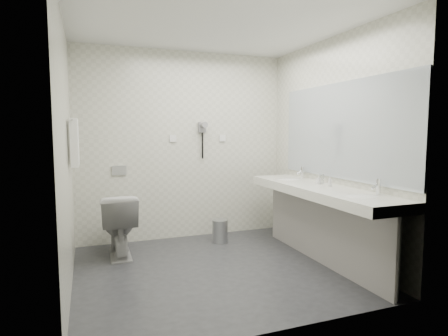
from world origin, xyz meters
name	(u,v)px	position (x,y,z in m)	size (l,w,h in m)	color
floor	(216,269)	(0.00, 0.00, 0.00)	(2.80, 2.80, 0.00)	#292A2E
ceiling	(215,23)	(0.00, 0.00, 2.50)	(2.80, 2.80, 0.00)	silver
wall_back	(184,146)	(0.00, 1.30, 1.25)	(2.80, 2.80, 0.00)	beige
wall_front	(277,159)	(0.00, -1.30, 1.25)	(2.80, 2.80, 0.00)	beige
wall_left	(66,153)	(-1.40, 0.00, 1.25)	(2.60, 2.60, 0.00)	beige
wall_right	(330,148)	(1.40, 0.00, 1.25)	(2.60, 2.60, 0.00)	beige
vanity_counter	(319,191)	(1.12, -0.20, 0.80)	(0.55, 2.20, 0.10)	silver
vanity_panel	(320,229)	(1.15, -0.20, 0.38)	(0.03, 2.15, 0.75)	gray
vanity_post_near	(397,259)	(1.18, -1.24, 0.38)	(0.06, 0.06, 0.75)	silver
vanity_post_far	(277,210)	(1.18, 0.84, 0.38)	(0.06, 0.06, 0.75)	silver
mirror	(341,131)	(1.39, -0.20, 1.45)	(0.02, 2.20, 1.05)	#B2BCC6
basin_near	(361,198)	(1.12, -0.85, 0.83)	(0.40, 0.31, 0.05)	white
basin_far	(289,180)	(1.12, 0.45, 0.83)	(0.40, 0.31, 0.05)	white
faucet_near	(378,187)	(1.32, -0.85, 0.92)	(0.04, 0.04, 0.15)	silver
faucet_far	(302,173)	(1.32, 0.45, 0.92)	(0.04, 0.04, 0.15)	silver
soap_bottle_a	(318,180)	(1.21, -0.06, 0.90)	(0.04, 0.04, 0.10)	beige
soap_bottle_c	(330,181)	(1.22, -0.25, 0.90)	(0.04, 0.04, 0.11)	beige
glass_left	(322,179)	(1.30, 0.01, 0.90)	(0.05, 0.05, 0.10)	silver
toilet	(119,225)	(-0.91, 0.81, 0.37)	(0.41, 0.72, 0.73)	white
flush_plate	(119,170)	(-0.85, 1.29, 0.95)	(0.18, 0.02, 0.12)	#B2B5BA
pedal_bin	(220,232)	(0.36, 0.88, 0.14)	(0.20, 0.20, 0.28)	#B2B5BA
bin_lid	(220,220)	(0.36, 0.88, 0.29)	(0.20, 0.20, 0.01)	#B2B5BA
towel_rail	(73,121)	(-1.35, 0.55, 1.55)	(0.02, 0.02, 0.62)	silver
towel_near	(74,143)	(-1.34, 0.41, 1.33)	(0.07, 0.24, 0.48)	white
towel_far	(75,142)	(-1.34, 0.69, 1.33)	(0.07, 0.24, 0.48)	white
dryer_cradle	(202,127)	(0.25, 1.27, 1.50)	(0.10, 0.04, 0.14)	gray
dryer_barrel	(204,125)	(0.25, 1.20, 1.53)	(0.08, 0.08, 0.14)	gray
dryer_cord	(203,146)	(0.25, 1.26, 1.25)	(0.02, 0.02, 0.35)	black
switch_plate_a	(173,138)	(-0.15, 1.29, 1.35)	(0.09, 0.02, 0.09)	white
switch_plate_b	(222,138)	(0.55, 1.29, 1.35)	(0.09, 0.02, 0.09)	white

